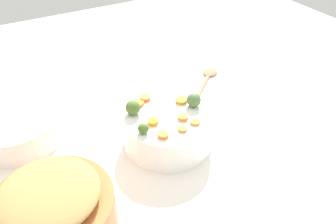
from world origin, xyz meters
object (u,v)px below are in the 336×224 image
wooden_spoon (207,79)px  casserole_dish (18,128)px  serving_bowl_carrots (168,129)px  metal_pot (55,214)px

wooden_spoon → casserole_dish: casserole_dish is taller
serving_bowl_carrots → metal_pot: same height
serving_bowl_carrots → casserole_dish: (-0.23, -0.38, -0.01)m
wooden_spoon → casserole_dish: 0.68m
metal_pot → wooden_spoon: 0.76m
wooden_spoon → serving_bowl_carrots: bearing=-52.2°
metal_pot → serving_bowl_carrots: bearing=110.5°
metal_pot → casserole_dish: 0.36m
casserole_dish → wooden_spoon: bearing=90.4°
serving_bowl_carrots → metal_pot: (0.14, -0.36, -0.00)m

